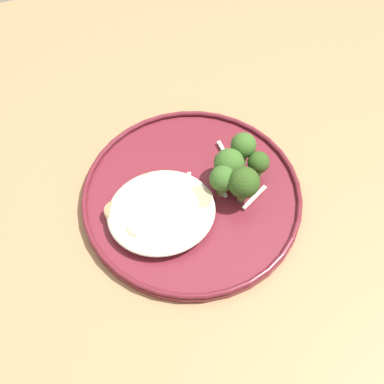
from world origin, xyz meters
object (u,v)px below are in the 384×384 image
(broccoli_floret_small_sprig, at_px, (243,146))
(dinner_plate, at_px, (192,197))
(broccoli_floret_right_tilted, at_px, (223,179))
(broccoli_floret_rear_charred, at_px, (258,163))
(seared_scallop_large_seared, at_px, (148,184))
(broccoli_floret_left_leaning, at_px, (244,183))
(broccoli_floret_tall_stalk, at_px, (229,164))
(seared_scallop_half_hidden, at_px, (115,209))
(seared_scallop_tiny_bay, at_px, (199,200))
(seared_scallop_left_edge, at_px, (139,229))

(broccoli_floret_small_sprig, bearing_deg, dinner_plate, 21.85)
(broccoli_floret_small_sprig, bearing_deg, broccoli_floret_right_tilted, 42.65)
(broccoli_floret_rear_charred, bearing_deg, broccoli_floret_small_sprig, -64.18)
(seared_scallop_large_seared, bearing_deg, broccoli_floret_rear_charred, 171.46)
(broccoli_floret_rear_charred, relative_size, broccoli_floret_right_tilted, 0.81)
(broccoli_floret_small_sprig, bearing_deg, broccoli_floret_rear_charred, 115.82)
(broccoli_floret_left_leaning, bearing_deg, broccoli_floret_tall_stalk, -81.43)
(seared_scallop_half_hidden, height_order, broccoli_floret_rear_charred, broccoli_floret_rear_charred)
(broccoli_floret_left_leaning, bearing_deg, seared_scallop_tiny_bay, -7.23)
(dinner_plate, bearing_deg, seared_scallop_half_hidden, -3.09)
(broccoli_floret_tall_stalk, distance_m, broccoli_floret_rear_charred, 0.04)
(broccoli_floret_left_leaning, xyz_separation_m, broccoli_floret_small_sprig, (-0.02, -0.06, -0.00))
(broccoli_floret_right_tilted, distance_m, broccoli_floret_left_leaning, 0.03)
(dinner_plate, xyz_separation_m, broccoli_floret_small_sprig, (-0.08, -0.03, 0.04))
(dinner_plate, relative_size, seared_scallop_left_edge, 8.19)
(broccoli_floret_right_tilted, bearing_deg, broccoli_floret_small_sprig, -137.35)
(dinner_plate, xyz_separation_m, seared_scallop_tiny_bay, (-0.00, 0.02, 0.01))
(seared_scallop_large_seared, bearing_deg, seared_scallop_left_edge, 65.57)
(seared_scallop_large_seared, height_order, broccoli_floret_left_leaning, broccoli_floret_left_leaning)
(broccoli_floret_left_leaning, distance_m, broccoli_floret_small_sprig, 0.06)
(seared_scallop_large_seared, bearing_deg, dinner_plate, 150.02)
(seared_scallop_large_seared, bearing_deg, broccoli_floret_right_tilted, 157.77)
(seared_scallop_large_seared, relative_size, broccoli_floret_rear_charred, 0.71)
(seared_scallop_left_edge, bearing_deg, seared_scallop_tiny_bay, -168.75)
(broccoli_floret_tall_stalk, relative_size, broccoli_floret_left_leaning, 0.89)
(seared_scallop_large_seared, xyz_separation_m, broccoli_floret_tall_stalk, (-0.11, 0.02, 0.02))
(dinner_plate, bearing_deg, seared_scallop_large_seared, -29.98)
(seared_scallop_large_seared, relative_size, broccoli_floret_left_leaning, 0.50)
(seared_scallop_large_seared, relative_size, broccoli_floret_small_sprig, 0.54)
(seared_scallop_large_seared, bearing_deg, broccoli_floret_left_leaning, 154.52)
(broccoli_floret_rear_charred, bearing_deg, broccoli_floret_tall_stalk, -8.82)
(broccoli_floret_tall_stalk, xyz_separation_m, broccoli_floret_rear_charred, (-0.04, 0.01, -0.01))
(seared_scallop_half_hidden, bearing_deg, dinner_plate, 176.91)
(broccoli_floret_left_leaning, relative_size, broccoli_floret_small_sprig, 1.09)
(seared_scallop_left_edge, height_order, broccoli_floret_rear_charred, broccoli_floret_rear_charred)
(broccoli_floret_tall_stalk, bearing_deg, broccoli_floret_small_sprig, -144.47)
(seared_scallop_tiny_bay, bearing_deg, seared_scallop_half_hidden, -11.81)
(dinner_plate, relative_size, seared_scallop_tiny_bay, 8.20)
(seared_scallop_left_edge, distance_m, seared_scallop_tiny_bay, 0.08)
(dinner_plate, height_order, broccoli_floret_tall_stalk, broccoli_floret_tall_stalk)
(seared_scallop_large_seared, xyz_separation_m, seared_scallop_half_hidden, (0.05, 0.02, -0.00))
(seared_scallop_tiny_bay, bearing_deg, broccoli_floret_rear_charred, -165.00)
(broccoli_floret_left_leaning, bearing_deg, seared_scallop_left_edge, 3.85)
(broccoli_floret_left_leaning, bearing_deg, seared_scallop_large_seared, -25.48)
(seared_scallop_half_hidden, xyz_separation_m, broccoli_floret_right_tilted, (-0.14, 0.01, 0.02))
(dinner_plate, height_order, seared_scallop_half_hidden, seared_scallop_half_hidden)
(dinner_plate, height_order, seared_scallop_left_edge, seared_scallop_left_edge)
(broccoli_floret_rear_charred, relative_size, broccoli_floret_left_leaning, 0.70)
(broccoli_floret_tall_stalk, bearing_deg, dinner_plate, 13.90)
(seared_scallop_tiny_bay, bearing_deg, broccoli_floret_small_sprig, -147.55)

